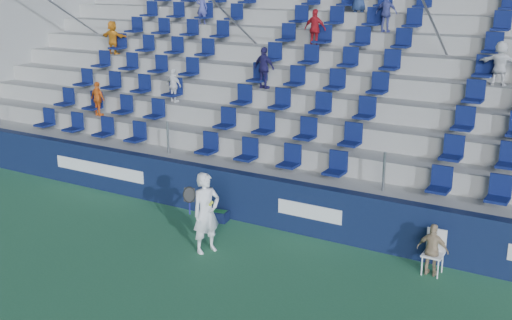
% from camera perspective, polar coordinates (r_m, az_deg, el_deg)
% --- Properties ---
extents(ground, '(70.00, 70.00, 0.00)m').
position_cam_1_polar(ground, '(13.33, -7.01, -9.82)').
color(ground, '#32754B').
rests_on(ground, ground).
extents(sponsor_wall, '(24.00, 0.32, 1.20)m').
position_cam_1_polar(sponsor_wall, '(15.50, 0.03, -3.50)').
color(sponsor_wall, '#101B3E').
rests_on(sponsor_wall, ground).
extents(grandstand, '(24.00, 8.17, 6.63)m').
position_cam_1_polar(grandstand, '(19.51, 7.71, 5.15)').
color(grandstand, gray).
rests_on(grandstand, ground).
extents(tennis_player, '(0.72, 0.77, 1.78)m').
position_cam_1_polar(tennis_player, '(13.85, -4.45, -4.70)').
color(tennis_player, silver).
rests_on(tennis_player, ground).
extents(line_judge_chair, '(0.40, 0.41, 0.91)m').
position_cam_1_polar(line_judge_chair, '(13.49, 15.59, -7.58)').
color(line_judge_chair, white).
rests_on(line_judge_chair, ground).
extents(line_judge, '(0.64, 0.27, 1.09)m').
position_cam_1_polar(line_judge, '(13.35, 15.43, -7.70)').
color(line_judge, tan).
rests_on(line_judge, ground).
extents(ball_bin, '(0.52, 0.38, 0.27)m').
position_cam_1_polar(ball_bin, '(15.77, -3.37, -4.94)').
color(ball_bin, '#0F1738').
rests_on(ball_bin, ground).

